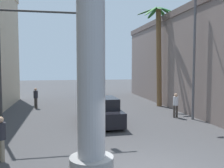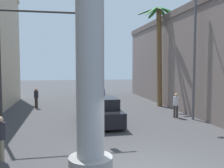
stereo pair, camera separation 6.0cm
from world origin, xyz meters
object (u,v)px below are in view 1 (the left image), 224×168
at_px(palm_tree_mid_right, 159,46).
at_px(pedestrian_far_left, 36,96).
at_px(street_lamp, 189,46).
at_px(pedestrian_mid_right, 176,103).
at_px(car_far, 94,89).
at_px(neon_sign_pole, 91,0).
at_px(pedestrian_curb_left, 1,135).
at_px(traffic_light_mast, 30,48).
at_px(car_lead, 100,111).

height_order(palm_tree_mid_right, pedestrian_far_left, palm_tree_mid_right).
relative_size(street_lamp, pedestrian_mid_right, 4.83).
bearing_deg(car_far, street_lamp, -72.64).
distance_m(neon_sign_pole, street_lamp, 9.97).
distance_m(pedestrian_mid_right, pedestrian_curb_left, 11.09).
height_order(car_far, pedestrian_curb_left, pedestrian_curb_left).
height_order(traffic_light_mast, palm_tree_mid_right, palm_tree_mid_right).
xyz_separation_m(street_lamp, pedestrian_mid_right, (-0.47, 0.76, -3.70)).
relative_size(traffic_light_mast, pedestrian_curb_left, 3.78).
bearing_deg(pedestrian_far_left, palm_tree_mid_right, -4.12).
xyz_separation_m(street_lamp, traffic_light_mast, (-9.22, -1.90, -0.40)).
height_order(neon_sign_pole, palm_tree_mid_right, neon_sign_pole).
distance_m(palm_tree_mid_right, pedestrian_curb_left, 15.27).
bearing_deg(neon_sign_pole, pedestrian_far_left, 102.41).
bearing_deg(pedestrian_curb_left, car_lead, 50.36).
height_order(traffic_light_mast, pedestrian_far_left, traffic_light_mast).
xyz_separation_m(pedestrian_mid_right, pedestrian_far_left, (-9.40, 5.54, 0.02)).
bearing_deg(pedestrian_curb_left, neon_sign_pole, -34.81).
distance_m(car_lead, palm_tree_mid_right, 9.10).
relative_size(car_far, pedestrian_far_left, 2.77).
relative_size(traffic_light_mast, car_far, 1.34).
height_order(car_lead, palm_tree_mid_right, palm_tree_mid_right).
bearing_deg(traffic_light_mast, pedestrian_far_left, 94.52).
bearing_deg(street_lamp, traffic_light_mast, -168.38).
bearing_deg(street_lamp, neon_sign_pole, -133.99).
distance_m(street_lamp, car_far, 14.85).
relative_size(car_lead, car_far, 1.09).
bearing_deg(street_lamp, pedestrian_mid_right, 121.74).
bearing_deg(palm_tree_mid_right, neon_sign_pole, -119.22).
bearing_deg(pedestrian_curb_left, traffic_light_mast, 78.08).
bearing_deg(pedestrian_mid_right, pedestrian_far_left, 149.49).
xyz_separation_m(pedestrian_mid_right, pedestrian_curb_left, (-9.43, -5.84, -0.00)).
distance_m(car_far, palm_tree_mid_right, 10.23).
bearing_deg(pedestrian_far_left, car_lead, -55.37).
distance_m(car_far, pedestrian_far_left, 9.26).
relative_size(street_lamp, pedestrian_far_left, 4.73).
height_order(neon_sign_pole, pedestrian_mid_right, neon_sign_pole).
bearing_deg(pedestrian_far_left, car_far, 52.79).
height_order(car_far, pedestrian_mid_right, pedestrian_mid_right).
relative_size(pedestrian_mid_right, pedestrian_curb_left, 1.00).
distance_m(street_lamp, pedestrian_far_left, 12.28).
xyz_separation_m(traffic_light_mast, car_far, (4.95, 15.57, -3.49)).
xyz_separation_m(pedestrian_curb_left, pedestrian_far_left, (0.02, 11.38, 0.02)).
distance_m(neon_sign_pole, palm_tree_mid_right, 14.59).
height_order(pedestrian_curb_left, pedestrian_far_left, pedestrian_far_left).
bearing_deg(traffic_light_mast, pedestrian_curb_left, -101.92).
bearing_deg(car_lead, car_far, 84.43).
xyz_separation_m(car_lead, pedestrian_curb_left, (-4.30, -5.19, 0.23)).
bearing_deg(street_lamp, pedestrian_far_left, 147.46).
bearing_deg(pedestrian_mid_right, pedestrian_curb_left, -148.22).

